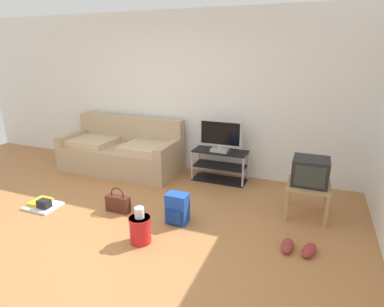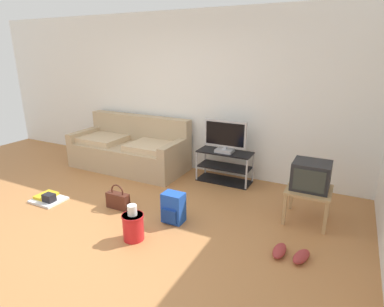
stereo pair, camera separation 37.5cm
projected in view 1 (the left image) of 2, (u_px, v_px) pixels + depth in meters
ground_plane at (103, 234)px, 3.72m from camera, size 9.00×9.80×0.02m
wall_back at (183, 94)px, 5.47m from camera, size 9.00×0.10×2.70m
couch at (122, 152)px, 5.67m from camera, size 2.10×0.93×0.92m
tv_stand at (220, 166)px, 5.20m from camera, size 0.88×0.38×0.51m
flat_tv at (220, 136)px, 5.02m from camera, size 0.69×0.22×0.51m
side_table at (308, 189)px, 4.04m from camera, size 0.53×0.53×0.44m
crt_tv at (310, 171)px, 3.98m from camera, size 0.44×0.40×0.34m
backpack at (177, 209)px, 3.92m from camera, size 0.26×0.26×0.38m
handbag at (118, 203)px, 4.21m from camera, size 0.33×0.12×0.35m
cleaning_bucket at (140, 228)px, 3.51m from camera, size 0.25×0.25×0.43m
sneakers_pair at (298, 248)px, 3.37m from camera, size 0.39×0.31×0.09m
floor_tray at (42, 204)px, 4.35m from camera, size 0.43×0.37×0.14m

